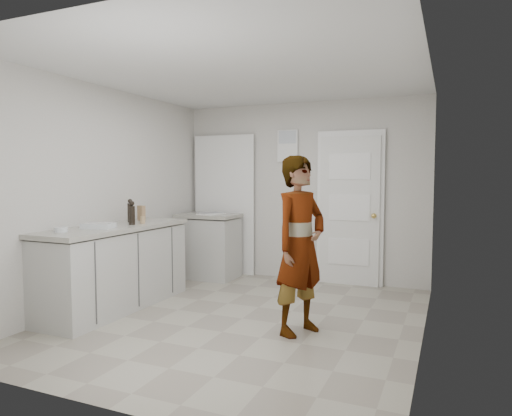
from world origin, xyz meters
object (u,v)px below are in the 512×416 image
at_px(person, 300,245).
at_px(oil_cruet_a, 132,213).
at_px(spice_jar, 143,220).
at_px(egg_bowl, 61,230).
at_px(oil_cruet_b, 130,211).
at_px(cake_mix_box, 141,213).
at_px(baking_dish, 99,226).

bearing_deg(person, oil_cruet_a, 110.87).
bearing_deg(spice_jar, egg_bowl, -104.20).
bearing_deg(spice_jar, oil_cruet_a, -104.43).
height_order(spice_jar, oil_cruet_a, oil_cruet_a).
bearing_deg(spice_jar, oil_cruet_b, 162.79).
bearing_deg(oil_cruet_b, cake_mix_box, 95.11).
height_order(oil_cruet_a, baking_dish, oil_cruet_a).
distance_m(spice_jar, egg_bowl, 0.99).
xyz_separation_m(person, oil_cruet_a, (-2.01, 0.11, 0.22)).
height_order(cake_mix_box, oil_cruet_b, oil_cruet_b).
bearing_deg(person, spice_jar, 106.69).
bearing_deg(baking_dish, cake_mix_box, 97.56).
bearing_deg(cake_mix_box, person, 7.70).
distance_m(person, egg_bowl, 2.33).
bearing_deg(egg_bowl, cake_mix_box, 90.48).
relative_size(cake_mix_box, egg_bowl, 1.44).
distance_m(person, spice_jar, 1.99).
height_order(spice_jar, egg_bowl, spice_jar).
height_order(person, spice_jar, person).
bearing_deg(spice_jar, person, -7.21).
xyz_separation_m(person, spice_jar, (-1.97, 0.25, 0.14)).
xyz_separation_m(spice_jar, egg_bowl, (-0.24, -0.96, -0.02)).
height_order(spice_jar, oil_cruet_b, oil_cruet_b).
xyz_separation_m(oil_cruet_b, egg_bowl, (-0.01, -1.04, -0.11)).
relative_size(person, oil_cruet_a, 6.17).
xyz_separation_m(cake_mix_box, egg_bowl, (0.01, -1.28, -0.07)).
xyz_separation_m(cake_mix_box, spice_jar, (0.25, -0.31, -0.05)).
relative_size(oil_cruet_a, oil_cruet_b, 0.97).
relative_size(oil_cruet_a, egg_bowl, 2.13).
bearing_deg(cake_mix_box, baking_dish, -60.60).
relative_size(cake_mix_box, oil_cruet_a, 0.68).
relative_size(oil_cruet_b, baking_dish, 0.79).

